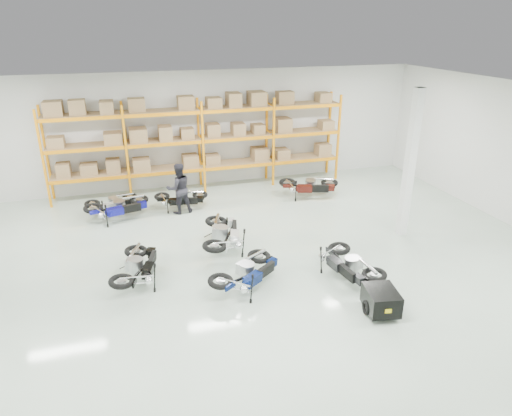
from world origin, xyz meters
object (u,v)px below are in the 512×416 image
object	(u,v)px
moto_black_far_left	(138,262)
trailer	(381,300)
moto_back_a	(118,203)
moto_back_d	(309,182)
moto_blue_centre	(248,267)
person_back	(179,188)
moto_back_c	(181,195)
moto_silver_left	(224,230)
moto_back_b	(112,200)
moto_touring_right	(349,259)

from	to	relation	value
moto_black_far_left	trailer	distance (m)	5.99
moto_back_a	moto_back_d	xyz separation A→B (m)	(6.94, 0.12, 0.02)
moto_blue_centre	person_back	distance (m)	5.42
moto_black_far_left	trailer	world-z (taller)	moto_black_far_left
moto_back_a	moto_back_d	world-z (taller)	moto_back_d
trailer	moto_back_c	distance (m)	8.37
moto_back_c	person_back	size ratio (longest dim) A/B	0.91
moto_blue_centre	moto_black_far_left	bearing A→B (deg)	31.19
trailer	moto_back_a	bearing A→B (deg)	137.67
moto_silver_left	person_back	distance (m)	3.22
moto_back_b	moto_blue_centre	bearing A→B (deg)	-165.04
moto_back_c	person_back	bearing A→B (deg)	175.67
moto_blue_centre	moto_back_d	bearing A→B (deg)	-72.10
trailer	person_back	distance (m)	8.09
moto_back_b	person_back	size ratio (longest dim) A/B	0.88
moto_back_b	person_back	distance (m)	2.36
moto_back_a	moto_back_c	xyz separation A→B (m)	(2.13, 0.35, -0.07)
moto_back_a	person_back	size ratio (longest dim) A/B	1.05
moto_back_a	moto_back_c	distance (m)	2.16
moto_silver_left	moto_black_far_left	distance (m)	2.75
moto_blue_centre	moto_back_b	size ratio (longest dim) A/B	1.18
person_back	trailer	bearing A→B (deg)	107.45
moto_touring_right	trailer	xyz separation A→B (m)	(-0.00, -1.60, -0.20)
moto_black_far_left	moto_back_b	xyz separation A→B (m)	(-0.60, 4.91, -0.09)
moto_back_b	moto_touring_right	bearing A→B (deg)	-150.63
trailer	moto_back_d	size ratio (longest dim) A/B	0.77
trailer	moto_back_a	xyz separation A→B (m)	(-5.60, 7.28, 0.22)
moto_black_far_left	moto_blue_centre	bearing A→B (deg)	173.15
moto_black_far_left	moto_silver_left	bearing A→B (deg)	-139.41
moto_black_far_left	moto_back_c	size ratio (longest dim) A/B	1.14
moto_blue_centre	trailer	world-z (taller)	moto_blue_centre
moto_black_far_left	person_back	bearing A→B (deg)	-95.42
trailer	moto_black_far_left	bearing A→B (deg)	160.06
moto_back_d	moto_black_far_left	bearing A→B (deg)	141.08
moto_back_a	moto_back_b	xyz separation A→B (m)	(-0.19, 0.64, -0.09)
moto_blue_centre	moto_back_a	world-z (taller)	moto_back_a
moto_silver_left	moto_touring_right	xyz separation A→B (m)	(2.69, -2.56, -0.05)
moto_back_c	moto_back_d	world-z (taller)	moto_back_d
moto_touring_right	person_back	world-z (taller)	person_back
moto_back_b	moto_back_d	bearing A→B (deg)	-107.25
moto_silver_left	moto_touring_right	world-z (taller)	moto_silver_left
trailer	moto_back_c	xyz separation A→B (m)	(-3.46, 7.62, 0.14)
moto_back_d	moto_back_c	bearing A→B (deg)	104.43
moto_back_a	trailer	bearing A→B (deg)	-156.09
moto_touring_right	trailer	world-z (taller)	moto_touring_right
moto_black_far_left	moto_back_d	bearing A→B (deg)	-130.45
moto_blue_centre	moto_back_c	xyz separation A→B (m)	(-0.87, 5.69, -0.07)
moto_silver_left	moto_back_a	world-z (taller)	moto_silver_left
moto_back_b	person_back	xyz separation A→B (m)	(2.23, -0.66, 0.41)
moto_blue_centre	moto_back_a	distance (m)	6.13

